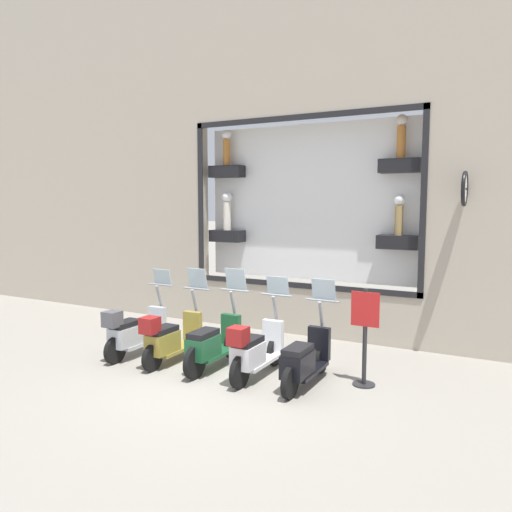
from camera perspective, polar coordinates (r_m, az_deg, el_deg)
The scene contains 8 objects.
ground_plane at distance 8.33m, azimuth -4.64°, elevation -14.34°, with size 120.00×120.00×0.00m, color gray.
building_facade at distance 11.31m, azimuth 5.59°, elevation 19.25°, with size 1.24×36.00×10.75m.
scooter_black_0 at distance 8.09m, azimuth 5.56°, elevation -11.76°, with size 1.80×0.60×1.62m.
scooter_white_1 at distance 8.38m, azimuth -0.17°, elevation -10.74°, with size 1.81×0.61×1.60m.
scooter_green_2 at distance 8.87m, azimuth -5.00°, elevation -10.00°, with size 1.81×0.60×1.69m.
scooter_olive_3 at distance 9.30m, azimuth -9.79°, elevation -9.22°, with size 1.79×0.60×1.64m.
scooter_silver_4 at distance 9.84m, azimuth -13.83°, elevation -8.44°, with size 1.80×0.61×1.57m.
shop_sign_post at distance 8.17m, azimuth 12.33°, elevation -8.71°, with size 0.36×0.45×1.57m.
Camera 1 is at (-6.56, -4.23, 2.91)m, focal length 35.00 mm.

